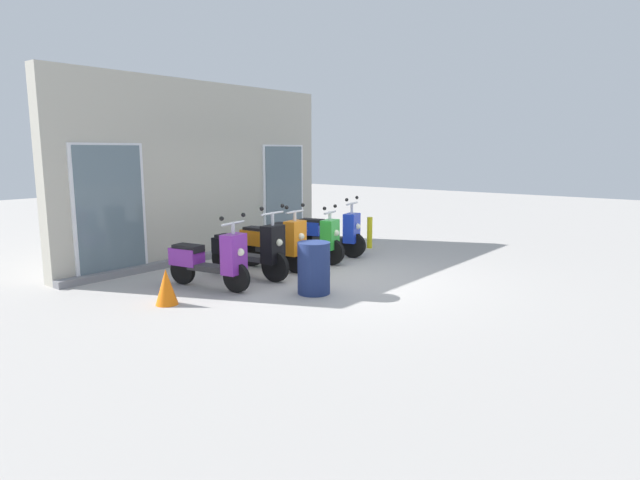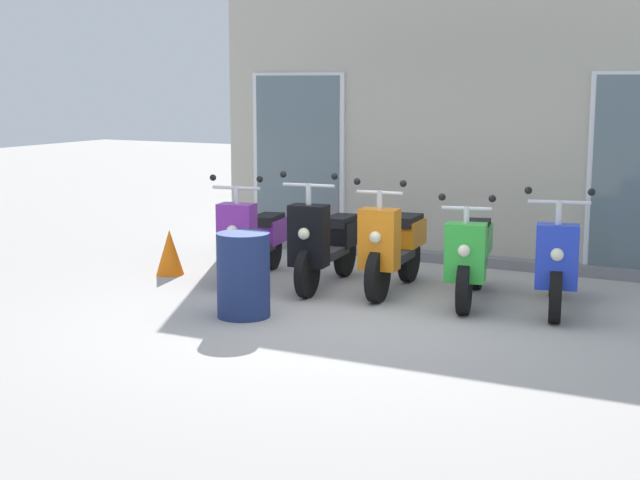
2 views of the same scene
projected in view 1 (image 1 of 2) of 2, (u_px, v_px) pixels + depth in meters
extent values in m
plane|color=#A8A39E|center=(324.00, 278.00, 9.24)|extent=(40.00, 40.00, 0.00)
cube|color=#B2AD9E|center=(204.00, 171.00, 10.87)|extent=(6.51, 0.30, 3.52)
cube|color=slate|center=(215.00, 254.00, 11.00)|extent=(6.51, 0.20, 0.12)
cube|color=silver|center=(110.00, 211.00, 9.17)|extent=(1.34, 0.04, 2.30)
cube|color=slate|center=(111.00, 211.00, 9.16)|extent=(1.22, 0.02, 2.22)
cube|color=silver|center=(284.00, 194.00, 12.56)|extent=(1.34, 0.04, 2.30)
cube|color=slate|center=(284.00, 194.00, 12.54)|extent=(1.22, 0.02, 2.22)
cylinder|color=black|center=(237.00, 278.00, 8.26)|extent=(0.17, 0.47, 0.47)
cylinder|color=black|center=(183.00, 270.00, 8.78)|extent=(0.17, 0.47, 0.47)
cube|color=#2D2D30|center=(209.00, 268.00, 8.51)|extent=(0.37, 0.72, 0.09)
cube|color=purple|center=(234.00, 254.00, 8.22)|extent=(0.42, 0.30, 0.62)
sphere|color=#F2EFCC|center=(241.00, 252.00, 8.15)|extent=(0.12, 0.12, 0.12)
cube|color=purple|center=(187.00, 256.00, 8.69)|extent=(0.39, 0.56, 0.28)
cube|color=black|center=(188.00, 248.00, 8.65)|extent=(0.34, 0.52, 0.11)
cylinder|color=silver|center=(233.00, 229.00, 8.15)|extent=(0.06, 0.06, 0.21)
cylinder|color=silver|center=(233.00, 223.00, 8.14)|extent=(0.53, 0.13, 0.04)
sphere|color=black|center=(243.00, 215.00, 8.35)|extent=(0.07, 0.07, 0.07)
sphere|color=black|center=(222.00, 219.00, 7.89)|extent=(0.07, 0.07, 0.07)
cylinder|color=black|center=(275.00, 267.00, 8.92)|extent=(0.14, 0.53, 0.52)
cylinder|color=black|center=(224.00, 259.00, 9.52)|extent=(0.14, 0.53, 0.52)
cube|color=#2D2D30|center=(249.00, 257.00, 9.20)|extent=(0.33, 0.73, 0.09)
cube|color=black|center=(273.00, 244.00, 8.88)|extent=(0.40, 0.28, 0.63)
sphere|color=#F2EFCC|center=(279.00, 243.00, 8.80)|extent=(0.12, 0.12, 0.12)
cube|color=black|center=(228.00, 246.00, 9.43)|extent=(0.35, 0.55, 0.28)
cube|color=black|center=(229.00, 238.00, 9.38)|extent=(0.31, 0.50, 0.11)
cylinder|color=silver|center=(272.00, 219.00, 8.81)|extent=(0.06, 0.06, 0.24)
cylinder|color=silver|center=(272.00, 213.00, 8.79)|extent=(0.56, 0.10, 0.04)
sphere|color=black|center=(282.00, 206.00, 9.01)|extent=(0.07, 0.07, 0.07)
sphere|color=black|center=(262.00, 209.00, 8.54)|extent=(0.07, 0.07, 0.07)
cylinder|color=black|center=(297.00, 258.00, 9.56)|extent=(0.15, 0.54, 0.54)
cylinder|color=black|center=(252.00, 252.00, 10.15)|extent=(0.15, 0.54, 0.54)
cube|color=#2D2D30|center=(274.00, 250.00, 9.84)|extent=(0.32, 0.68, 0.09)
cube|color=orange|center=(295.00, 238.00, 9.52)|extent=(0.40, 0.27, 0.61)
sphere|color=#F2EFCC|center=(301.00, 236.00, 9.45)|extent=(0.12, 0.12, 0.12)
cube|color=orange|center=(255.00, 237.00, 10.04)|extent=(0.34, 0.54, 0.28)
cube|color=black|center=(257.00, 230.00, 10.00)|extent=(0.30, 0.50, 0.11)
cylinder|color=silver|center=(295.00, 216.00, 9.46)|extent=(0.06, 0.06, 0.20)
cylinder|color=silver|center=(295.00, 212.00, 9.45)|extent=(0.48, 0.08, 0.04)
sphere|color=black|center=(303.00, 205.00, 9.63)|extent=(0.07, 0.07, 0.07)
sphere|color=black|center=(287.00, 207.00, 9.23)|extent=(0.07, 0.07, 0.07)
cylinder|color=black|center=(332.00, 252.00, 10.24)|extent=(0.21, 0.51, 0.50)
cylinder|color=black|center=(280.00, 247.00, 10.74)|extent=(0.21, 0.51, 0.50)
cube|color=#2D2D30|center=(305.00, 245.00, 10.47)|extent=(0.41, 0.76, 0.09)
cube|color=green|center=(330.00, 234.00, 10.20)|extent=(0.42, 0.32, 0.56)
sphere|color=#F2EFCC|center=(336.00, 233.00, 10.13)|extent=(0.12, 0.12, 0.12)
cube|color=green|center=(284.00, 233.00, 10.65)|extent=(0.40, 0.57, 0.28)
cube|color=black|center=(286.00, 226.00, 10.61)|extent=(0.36, 0.52, 0.11)
cylinder|color=silver|center=(330.00, 216.00, 10.14)|extent=(0.06, 0.06, 0.18)
cylinder|color=silver|center=(330.00, 213.00, 10.13)|extent=(0.47, 0.13, 0.04)
sphere|color=black|center=(335.00, 206.00, 10.32)|extent=(0.07, 0.07, 0.07)
sphere|color=black|center=(325.00, 208.00, 9.90)|extent=(0.07, 0.07, 0.07)
cylinder|color=black|center=(353.00, 245.00, 10.94)|extent=(0.23, 0.52, 0.51)
cylinder|color=black|center=(306.00, 242.00, 11.39)|extent=(0.23, 0.52, 0.51)
cube|color=#2D2D30|center=(329.00, 239.00, 11.15)|extent=(0.41, 0.71, 0.09)
cube|color=#1E38C6|center=(352.00, 228.00, 10.90)|extent=(0.43, 0.32, 0.59)
sphere|color=#F2EFCC|center=(358.00, 226.00, 10.83)|extent=(0.12, 0.12, 0.12)
cube|color=#1E38C6|center=(310.00, 228.00, 11.30)|extent=(0.41, 0.58, 0.28)
cube|color=black|center=(312.00, 222.00, 11.26)|extent=(0.37, 0.53, 0.11)
cylinder|color=silver|center=(352.00, 209.00, 10.83)|extent=(0.06, 0.06, 0.24)
cylinder|color=silver|center=(352.00, 204.00, 10.81)|extent=(0.55, 0.17, 0.04)
sphere|color=black|center=(357.00, 198.00, 11.04)|extent=(0.07, 0.07, 0.07)
sphere|color=black|center=(347.00, 200.00, 10.55)|extent=(0.07, 0.07, 0.07)
cone|color=orange|center=(166.00, 287.00, 7.60)|extent=(0.32, 0.32, 0.52)
cylinder|color=yellow|center=(370.00, 233.00, 12.00)|extent=(0.12, 0.12, 0.70)
cylinder|color=navy|center=(314.00, 268.00, 8.18)|extent=(0.50, 0.50, 0.80)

